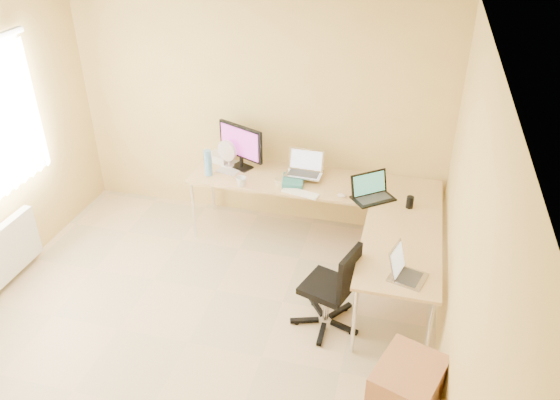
% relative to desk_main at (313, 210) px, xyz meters
% --- Properties ---
extents(floor, '(4.50, 4.50, 0.00)m').
position_rel_desk_main_xyz_m(floor, '(-0.72, -1.85, -0.36)').
color(floor, tan).
rests_on(floor, ground).
extents(ceiling, '(4.50, 4.50, 0.00)m').
position_rel_desk_main_xyz_m(ceiling, '(-0.72, -1.85, 2.24)').
color(ceiling, white).
rests_on(ceiling, ground).
extents(wall_back, '(4.50, 0.00, 4.50)m').
position_rel_desk_main_xyz_m(wall_back, '(-0.72, 0.40, 0.93)').
color(wall_back, tan).
rests_on(wall_back, ground).
extents(wall_right, '(0.00, 4.50, 4.50)m').
position_rel_desk_main_xyz_m(wall_right, '(1.38, -1.85, 0.93)').
color(wall_right, tan).
rests_on(wall_right, ground).
extents(desk_main, '(2.65, 0.70, 0.73)m').
position_rel_desk_main_xyz_m(desk_main, '(0.00, 0.00, 0.00)').
color(desk_main, tan).
rests_on(desk_main, ground).
extents(desk_return, '(0.70, 1.30, 0.73)m').
position_rel_desk_main_xyz_m(desk_return, '(0.98, -1.00, 0.00)').
color(desk_return, tan).
rests_on(desk_return, ground).
extents(monitor, '(0.62, 0.42, 0.51)m').
position_rel_desk_main_xyz_m(monitor, '(-0.83, 0.10, 0.62)').
color(monitor, black).
rests_on(monitor, desk_main).
extents(book_stack, '(0.27, 0.33, 0.05)m').
position_rel_desk_main_xyz_m(book_stack, '(-0.20, -0.09, 0.39)').
color(book_stack, '#256664').
rests_on(book_stack, desk_main).
extents(laptop_center, '(0.39, 0.31, 0.25)m').
position_rel_desk_main_xyz_m(laptop_center, '(-0.11, 0.03, 0.54)').
color(laptop_center, '#B0B0B0').
rests_on(laptop_center, desk_main).
extents(laptop_black, '(0.50, 0.48, 0.25)m').
position_rel_desk_main_xyz_m(laptop_black, '(0.65, -0.22, 0.49)').
color(laptop_black, black).
rests_on(laptop_black, desk_main).
extents(keyboard, '(0.40, 0.20, 0.02)m').
position_rel_desk_main_xyz_m(keyboard, '(-0.08, -0.30, 0.37)').
color(keyboard, white).
rests_on(keyboard, desk_main).
extents(mouse, '(0.11, 0.09, 0.03)m').
position_rel_desk_main_xyz_m(mouse, '(0.34, -0.26, 0.38)').
color(mouse, silver).
rests_on(mouse, desk_main).
extents(mug, '(0.12, 0.12, 0.11)m').
position_rel_desk_main_xyz_m(mug, '(-0.71, -0.30, 0.42)').
color(mug, white).
rests_on(mug, desk_main).
extents(cd_stack, '(0.14, 0.14, 0.03)m').
position_rel_desk_main_xyz_m(cd_stack, '(-0.33, -0.10, 0.38)').
color(cd_stack, white).
rests_on(cd_stack, desk_main).
extents(water_bottle, '(0.10, 0.10, 0.29)m').
position_rel_desk_main_xyz_m(water_bottle, '(-1.13, -0.14, 0.51)').
color(water_bottle, '#5794C8').
rests_on(water_bottle, desk_main).
extents(papers, '(0.30, 0.38, 0.01)m').
position_rel_desk_main_xyz_m(papers, '(-0.93, 0.08, 0.37)').
color(papers, silver).
rests_on(papers, desk_main).
extents(white_box, '(0.28, 0.24, 0.09)m').
position_rel_desk_main_xyz_m(white_box, '(-1.13, 0.20, 0.41)').
color(white_box, beige).
rests_on(white_box, desk_main).
extents(desk_fan, '(0.31, 0.31, 0.30)m').
position_rel_desk_main_xyz_m(desk_fan, '(-0.98, 0.09, 0.52)').
color(desk_fan, silver).
rests_on(desk_fan, desk_main).
extents(black_cup, '(0.09, 0.09, 0.12)m').
position_rel_desk_main_xyz_m(black_cup, '(1.01, -0.30, 0.43)').
color(black_cup, black).
rests_on(black_cup, desk_main).
extents(laptop_return, '(0.38, 0.33, 0.22)m').
position_rel_desk_main_xyz_m(laptop_return, '(1.05, -1.41, 0.47)').
color(laptop_return, '#A6A4B2').
rests_on(laptop_return, desk_return).
extents(office_chair, '(0.66, 0.66, 0.87)m').
position_rel_desk_main_xyz_m(office_chair, '(0.39, -1.30, 0.14)').
color(office_chair, black).
rests_on(office_chair, ground).
extents(radiator, '(0.09, 0.80, 0.55)m').
position_rel_desk_main_xyz_m(radiator, '(-2.75, -1.45, -0.02)').
color(radiator, white).
rests_on(radiator, ground).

